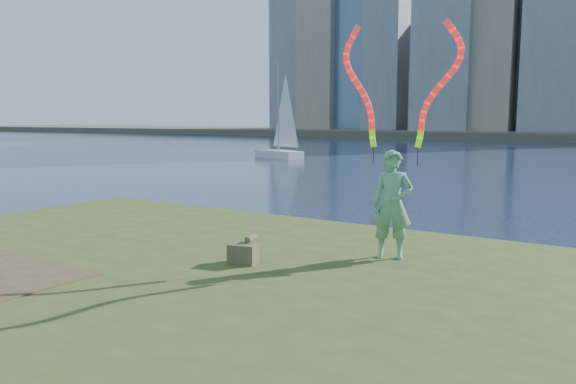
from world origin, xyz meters
The scene contains 5 objects.
ground centered at (0.00, 0.00, 0.00)m, with size 320.00×320.00×0.00m, color #18243C.
grassy_knoll centered at (0.00, -2.30, 0.34)m, with size 20.00×18.00×0.80m.
woman_with_ribbons centered at (2.61, 1.64, 2.19)m, with size 2.01×0.80×4.17m.
canvas_bag centered at (0.76, -0.02, 0.97)m, with size 0.50×0.57×0.42m.
sailboat centered at (-18.93, 30.21, 1.32)m, with size 5.00×3.12×7.66m.
Camera 1 is at (6.21, -7.02, 3.11)m, focal length 35.00 mm.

